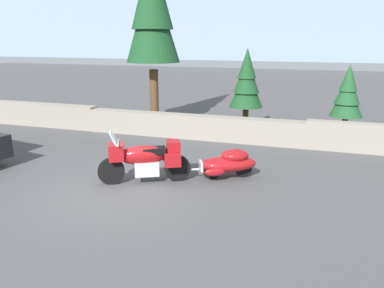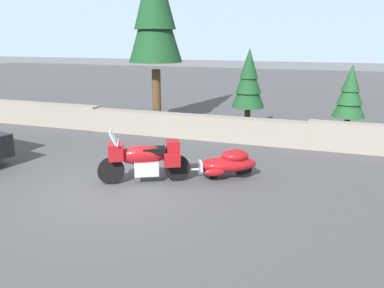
# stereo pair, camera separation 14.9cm
# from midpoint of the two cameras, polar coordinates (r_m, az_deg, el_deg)

# --- Properties ---
(ground_plane) EXTENTS (80.00, 80.00, 0.00)m
(ground_plane) POSITION_cam_midpoint_polar(r_m,az_deg,el_deg) (9.70, -10.35, -6.62)
(ground_plane) COLOR #4C4C4F
(stone_guard_wall) EXTENTS (24.00, 0.56, 0.94)m
(stone_guard_wall) POSITION_cam_midpoint_polar(r_m,az_deg,el_deg) (14.53, -0.98, 2.71)
(stone_guard_wall) COLOR gray
(stone_guard_wall) RESTS_ON ground
(distant_ridgeline) EXTENTS (240.00, 80.00, 16.00)m
(distant_ridgeline) POSITION_cam_midpoint_polar(r_m,az_deg,el_deg) (103.51, 17.63, 16.74)
(distant_ridgeline) COLOR #7F93AD
(distant_ridgeline) RESTS_ON ground
(touring_motorcycle) EXTENTS (2.12, 1.36, 1.33)m
(touring_motorcycle) POSITION_cam_midpoint_polar(r_m,az_deg,el_deg) (10.00, -6.45, -2.04)
(touring_motorcycle) COLOR black
(touring_motorcycle) RESTS_ON ground
(car_shaped_trailer) EXTENTS (2.12, 1.33, 0.76)m
(car_shaped_trailer) POSITION_cam_midpoint_polar(r_m,az_deg,el_deg) (10.33, 5.62, -2.68)
(car_shaped_trailer) COLOR black
(car_shaped_trailer) RESTS_ON ground
(pine_tree_tall) EXTENTS (2.17, 2.17, 7.83)m
(pine_tree_tall) POSITION_cam_midpoint_polar(r_m,az_deg,el_deg) (16.80, -5.11, 19.57)
(pine_tree_tall) COLOR brown
(pine_tree_tall) RESTS_ON ground
(pine_tree_secondary) EXTENTS (1.11, 1.11, 2.67)m
(pine_tree_secondary) POSITION_cam_midpoint_polar(r_m,az_deg,el_deg) (14.81, 21.90, 6.67)
(pine_tree_secondary) COLOR brown
(pine_tree_secondary) RESTS_ON ground
(pine_tree_far_right) EXTENTS (1.22, 1.22, 3.18)m
(pine_tree_far_right) POSITION_cam_midpoint_polar(r_m,az_deg,el_deg) (14.89, 8.37, 8.86)
(pine_tree_far_right) COLOR brown
(pine_tree_far_right) RESTS_ON ground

